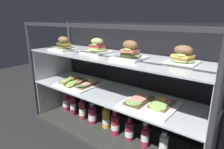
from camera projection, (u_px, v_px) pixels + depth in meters
The scene contains 22 objects.
ground_plane at pixel (112, 135), 1.61m from camera, with size 6.00×6.00×0.02m, color black.
case_base_deck at pixel (112, 132), 1.60m from camera, with size 1.53×0.48×0.03m, color #31342E.
case_frame at pixel (123, 74), 1.58m from camera, with size 1.53×0.48×0.90m.
riser_lower_tier at pixel (112, 113), 1.55m from camera, with size 1.47×0.42×0.33m.
shelf_lower_glass at pixel (112, 93), 1.50m from camera, with size 1.48×0.43×0.01m, color silver.
riser_upper_tier at pixel (112, 75), 1.46m from camera, with size 1.47×0.42×0.28m.
shelf_upper_glass at pixel (112, 56), 1.42m from camera, with size 1.48×0.43×0.01m, color silver.
plated_roll_sandwich_near_right_corner at pixel (64, 45), 1.67m from camera, with size 0.19×0.19×0.11m.
plated_roll_sandwich_left_of_center at pixel (97, 48), 1.52m from camera, with size 0.20×0.20×0.12m.
plated_roll_sandwich_mid_right at pixel (130, 53), 1.28m from camera, with size 0.20×0.20×0.13m.
plated_roll_sandwich_far_left at pixel (183, 57), 1.16m from camera, with size 0.18×0.18×0.11m.
open_sandwich_tray_mid_right at pixel (78, 83), 1.67m from camera, with size 0.34×0.31×0.06m.
open_sandwich_tray_far_right at pixel (149, 103), 1.27m from camera, with size 0.34×0.31×0.06m.
juice_bottle_front_fourth at pixel (66, 101), 1.93m from camera, with size 0.07×0.07×0.24m.
juice_bottle_near_post at pixel (73, 106), 1.84m from camera, with size 0.06×0.06×0.23m.
juice_bottle_back_left at pixel (82, 110), 1.76m from camera, with size 0.06×0.06×0.21m.
juice_bottle_front_middle at pixel (92, 115), 1.70m from camera, with size 0.07×0.07×0.19m.
juice_bottle_front_second at pixel (106, 118), 1.63m from camera, with size 0.07×0.07×0.22m.
juice_bottle_tucked_behind at pixel (115, 124), 1.53m from camera, with size 0.07×0.07×0.22m.
juice_bottle_back_center at pixel (129, 131), 1.47m from camera, with size 0.07×0.07×0.20m.
juice_bottle_back_right at pixel (145, 137), 1.38m from camera, with size 0.06×0.06×0.19m.
juice_bottle_front_left_end at pixel (164, 145), 1.30m from camera, with size 0.06×0.06×0.19m.
Camera 1 is at (0.87, -1.10, 0.93)m, focal length 30.84 mm.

